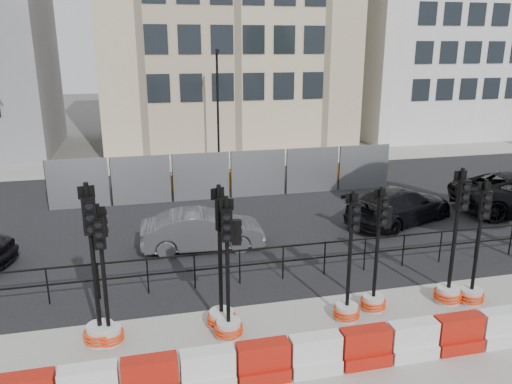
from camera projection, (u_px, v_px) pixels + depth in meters
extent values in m
plane|color=#51514C|center=(296.00, 301.00, 12.55)|extent=(120.00, 120.00, 0.00)
cube|color=gray|center=(343.00, 373.00, 9.74)|extent=(40.00, 6.00, 0.02)
cube|color=black|center=(240.00, 213.00, 19.07)|extent=(40.00, 14.00, 0.03)
cube|color=gray|center=(207.00, 162.00, 27.47)|extent=(40.00, 4.00, 0.02)
cube|color=silver|center=(435.00, 18.00, 34.60)|extent=(12.00, 9.00, 16.00)
cylinder|color=black|center=(48.00, 287.00, 12.19)|extent=(0.04, 0.04, 1.00)
cylinder|color=black|center=(99.00, 282.00, 12.46)|extent=(0.04, 0.04, 1.00)
cylinder|color=black|center=(148.00, 277.00, 12.72)|extent=(0.04, 0.04, 1.00)
cylinder|color=black|center=(195.00, 272.00, 12.99)|extent=(0.04, 0.04, 1.00)
cylinder|color=black|center=(240.00, 267.00, 13.26)|extent=(0.04, 0.04, 1.00)
cylinder|color=black|center=(283.00, 263.00, 13.52)|extent=(0.04, 0.04, 1.00)
cylinder|color=black|center=(325.00, 259.00, 13.79)|extent=(0.04, 0.04, 1.00)
cylinder|color=black|center=(365.00, 255.00, 14.06)|extent=(0.04, 0.04, 1.00)
cylinder|color=black|center=(403.00, 251.00, 14.32)|extent=(0.04, 0.04, 1.00)
cylinder|color=black|center=(440.00, 247.00, 14.59)|extent=(0.04, 0.04, 1.00)
cylinder|color=black|center=(476.00, 243.00, 14.86)|extent=(0.04, 0.04, 1.00)
cylinder|color=black|center=(511.00, 240.00, 15.13)|extent=(0.04, 0.04, 1.00)
cube|color=black|center=(283.00, 246.00, 13.39)|extent=(18.00, 0.04, 0.04)
cube|color=black|center=(283.00, 261.00, 13.51)|extent=(18.00, 0.04, 0.04)
cube|color=#909398|center=(78.00, 184.00, 19.33)|extent=(2.30, 0.05, 2.00)
cylinder|color=black|center=(46.00, 186.00, 19.07)|extent=(0.05, 0.05, 2.00)
cube|color=#909398|center=(141.00, 180.00, 19.86)|extent=(2.30, 0.05, 2.00)
cylinder|color=black|center=(111.00, 182.00, 19.61)|extent=(0.05, 0.05, 2.00)
cube|color=#909398|center=(201.00, 177.00, 20.40)|extent=(2.30, 0.05, 2.00)
cylinder|color=black|center=(173.00, 179.00, 20.14)|extent=(0.05, 0.05, 2.00)
cube|color=#909398|center=(258.00, 174.00, 20.93)|extent=(2.30, 0.05, 2.00)
cylinder|color=black|center=(231.00, 175.00, 20.67)|extent=(0.05, 0.05, 2.00)
cube|color=#909398|center=(312.00, 170.00, 21.46)|extent=(2.30, 0.05, 2.00)
cylinder|color=black|center=(287.00, 172.00, 21.21)|extent=(0.05, 0.05, 2.00)
cube|color=#909398|center=(364.00, 167.00, 22.00)|extent=(2.30, 0.05, 2.00)
cylinder|color=black|center=(339.00, 169.00, 21.74)|extent=(0.05, 0.05, 2.00)
cube|color=orange|center=(132.00, 186.00, 21.34)|extent=(1.00, 0.40, 0.80)
cube|color=orange|center=(179.00, 183.00, 21.79)|extent=(1.00, 0.40, 0.80)
cube|color=orange|center=(224.00, 180.00, 22.23)|extent=(1.00, 0.40, 0.80)
cube|color=orange|center=(268.00, 177.00, 22.68)|extent=(1.00, 0.40, 0.80)
cube|color=orange|center=(309.00, 175.00, 23.12)|extent=(1.00, 0.40, 0.80)
cube|color=orange|center=(349.00, 172.00, 23.57)|extent=(1.00, 0.40, 0.80)
cylinder|color=black|center=(218.00, 109.00, 25.81)|extent=(0.12, 0.12, 6.00)
cube|color=black|center=(217.00, 51.00, 24.76)|extent=(0.12, 0.50, 0.12)
cube|color=silver|center=(89.00, 379.00, 8.73)|extent=(1.00, 0.35, 0.50)
cube|color=red|center=(150.00, 371.00, 8.96)|extent=(1.00, 0.35, 0.50)
cube|color=silver|center=(208.00, 381.00, 9.31)|extent=(1.00, 0.50, 0.30)
cube|color=silver|center=(208.00, 362.00, 9.19)|extent=(1.00, 0.35, 0.50)
cube|color=red|center=(263.00, 373.00, 9.54)|extent=(1.00, 0.50, 0.30)
cube|color=red|center=(263.00, 355.00, 9.43)|extent=(1.00, 0.35, 0.50)
cube|color=silver|center=(315.00, 365.00, 9.77)|extent=(1.00, 0.50, 0.30)
cube|color=silver|center=(315.00, 347.00, 9.66)|extent=(1.00, 0.35, 0.50)
cube|color=red|center=(364.00, 357.00, 10.01)|extent=(1.00, 0.50, 0.30)
cube|color=red|center=(365.00, 340.00, 9.89)|extent=(1.00, 0.35, 0.50)
cube|color=silver|center=(411.00, 350.00, 10.24)|extent=(1.00, 0.50, 0.30)
cube|color=silver|center=(413.00, 333.00, 10.13)|extent=(1.00, 0.35, 0.50)
cube|color=red|center=(456.00, 344.00, 10.47)|extent=(1.00, 0.50, 0.30)
cube|color=red|center=(459.00, 327.00, 10.36)|extent=(1.00, 0.35, 0.50)
cube|color=silver|center=(499.00, 337.00, 10.71)|extent=(1.00, 0.50, 0.30)
cube|color=silver|center=(502.00, 321.00, 10.59)|extent=(1.00, 0.35, 0.50)
cylinder|color=#B9B9B5|center=(110.00, 336.00, 10.69)|extent=(0.52, 0.52, 0.38)
torus|color=#EF380D|center=(110.00, 339.00, 10.71)|extent=(0.62, 0.62, 0.05)
torus|color=#EF380D|center=(110.00, 336.00, 10.69)|extent=(0.62, 0.62, 0.05)
torus|color=#EF380D|center=(109.00, 332.00, 10.67)|extent=(0.62, 0.62, 0.05)
cylinder|color=black|center=(103.00, 270.00, 10.26)|extent=(0.09, 0.09, 2.87)
cube|color=black|center=(99.00, 233.00, 9.90)|extent=(0.23, 0.14, 0.67)
cylinder|color=black|center=(100.00, 244.00, 9.89)|extent=(0.14, 0.05, 0.14)
cylinder|color=black|center=(99.00, 234.00, 9.83)|extent=(0.14, 0.05, 0.14)
cylinder|color=black|center=(98.00, 224.00, 9.77)|extent=(0.14, 0.05, 0.14)
cube|color=black|center=(98.00, 212.00, 9.96)|extent=(0.29, 0.03, 0.23)
cylinder|color=#B9B9B5|center=(101.00, 334.00, 10.70)|extent=(0.59, 0.59, 0.44)
torus|color=#EF380D|center=(101.00, 338.00, 10.72)|extent=(0.71, 0.71, 0.05)
torus|color=#EF380D|center=(101.00, 334.00, 10.70)|extent=(0.71, 0.71, 0.05)
torus|color=#EF380D|center=(100.00, 330.00, 10.67)|extent=(0.71, 0.71, 0.05)
cylinder|color=black|center=(93.00, 259.00, 10.21)|extent=(0.10, 0.10, 3.27)
cube|color=black|center=(89.00, 216.00, 9.81)|extent=(0.29, 0.20, 0.76)
cylinder|color=black|center=(91.00, 229.00, 9.81)|extent=(0.17, 0.08, 0.16)
cylinder|color=black|center=(90.00, 217.00, 9.74)|extent=(0.17, 0.08, 0.16)
cylinder|color=black|center=(89.00, 206.00, 9.67)|extent=(0.17, 0.08, 0.16)
cube|color=black|center=(86.00, 192.00, 9.86)|extent=(0.33, 0.09, 0.26)
cube|color=black|center=(101.00, 223.00, 10.08)|extent=(0.24, 0.18, 0.60)
cylinder|color=#B9B9B5|center=(222.00, 319.00, 11.32)|extent=(0.55, 0.55, 0.41)
torus|color=#EF380D|center=(222.00, 322.00, 11.34)|extent=(0.66, 0.66, 0.05)
torus|color=#EF380D|center=(222.00, 319.00, 11.32)|extent=(0.66, 0.66, 0.05)
torus|color=#EF380D|center=(221.00, 316.00, 11.30)|extent=(0.66, 0.66, 0.05)
cylinder|color=black|center=(220.00, 252.00, 10.86)|extent=(0.09, 0.09, 3.06)
cube|color=black|center=(222.00, 214.00, 10.50)|extent=(0.28, 0.21, 0.71)
cylinder|color=black|center=(224.00, 225.00, 10.50)|extent=(0.16, 0.10, 0.15)
cylinder|color=black|center=(224.00, 215.00, 10.43)|extent=(0.16, 0.10, 0.15)
cylinder|color=black|center=(223.00, 205.00, 10.37)|extent=(0.16, 0.10, 0.15)
cube|color=black|center=(217.00, 193.00, 10.53)|extent=(0.30, 0.12, 0.24)
cylinder|color=#B9B9B5|center=(229.00, 329.00, 10.93)|extent=(0.53, 0.53, 0.39)
torus|color=#EF380D|center=(229.00, 332.00, 10.95)|extent=(0.64, 0.64, 0.05)
torus|color=#EF380D|center=(229.00, 329.00, 10.93)|extent=(0.64, 0.64, 0.05)
torus|color=#EF380D|center=(229.00, 326.00, 10.91)|extent=(0.64, 0.64, 0.05)
cylinder|color=black|center=(227.00, 263.00, 10.49)|extent=(0.09, 0.09, 2.95)
cube|color=black|center=(227.00, 225.00, 10.12)|extent=(0.26, 0.18, 0.69)
cylinder|color=black|center=(227.00, 237.00, 10.11)|extent=(0.15, 0.07, 0.15)
cylinder|color=black|center=(227.00, 227.00, 10.05)|extent=(0.15, 0.07, 0.15)
cylinder|color=black|center=(227.00, 217.00, 9.99)|extent=(0.15, 0.07, 0.15)
cube|color=black|center=(226.00, 204.00, 10.18)|extent=(0.30, 0.08, 0.24)
cube|color=black|center=(236.00, 232.00, 10.31)|extent=(0.22, 0.16, 0.54)
cylinder|color=#B9B9B5|center=(347.00, 312.00, 11.63)|extent=(0.52, 0.52, 0.38)
torus|color=#EF380D|center=(346.00, 315.00, 11.65)|extent=(0.62, 0.62, 0.05)
torus|color=#EF380D|center=(347.00, 312.00, 11.63)|extent=(0.62, 0.62, 0.05)
torus|color=#EF380D|center=(347.00, 309.00, 11.61)|extent=(0.62, 0.62, 0.05)
cylinder|color=black|center=(350.00, 252.00, 11.20)|extent=(0.09, 0.09, 2.86)
cube|color=black|center=(354.00, 217.00, 10.85)|extent=(0.23, 0.13, 0.67)
cylinder|color=black|center=(355.00, 227.00, 10.84)|extent=(0.14, 0.05, 0.14)
cylinder|color=black|center=(356.00, 218.00, 10.78)|extent=(0.14, 0.05, 0.14)
cylinder|color=black|center=(356.00, 209.00, 10.72)|extent=(0.14, 0.05, 0.14)
cube|color=black|center=(352.00, 198.00, 10.90)|extent=(0.29, 0.03, 0.23)
cylinder|color=#B9B9B5|center=(373.00, 303.00, 12.05)|extent=(0.51, 0.51, 0.38)
torus|color=#EF380D|center=(373.00, 306.00, 12.07)|extent=(0.61, 0.61, 0.05)
torus|color=#EF380D|center=(373.00, 303.00, 12.05)|extent=(0.61, 0.61, 0.05)
torus|color=#EF380D|center=(373.00, 300.00, 12.03)|extent=(0.61, 0.61, 0.05)
cylinder|color=black|center=(377.00, 245.00, 11.62)|extent=(0.09, 0.09, 2.83)
cube|color=black|center=(383.00, 212.00, 11.28)|extent=(0.24, 0.15, 0.66)
cylinder|color=black|center=(384.00, 222.00, 11.27)|extent=(0.14, 0.06, 0.14)
cylinder|color=black|center=(384.00, 213.00, 11.21)|extent=(0.14, 0.06, 0.14)
cylinder|color=black|center=(385.00, 204.00, 11.15)|extent=(0.14, 0.06, 0.14)
cube|color=black|center=(380.00, 194.00, 11.33)|extent=(0.28, 0.05, 0.23)
cube|color=black|center=(386.00, 217.00, 11.49)|extent=(0.20, 0.14, 0.52)
cylinder|color=#B9B9B5|center=(448.00, 295.00, 12.40)|extent=(0.57, 0.57, 0.42)
torus|color=#EF380D|center=(447.00, 298.00, 12.43)|extent=(0.68, 0.68, 0.05)
torus|color=#EF380D|center=(448.00, 295.00, 12.40)|extent=(0.68, 0.68, 0.05)
torus|color=#EF380D|center=(448.00, 292.00, 12.38)|extent=(0.68, 0.68, 0.05)
cylinder|color=black|center=(455.00, 232.00, 11.93)|extent=(0.09, 0.09, 3.15)
cube|color=black|center=(463.00, 195.00, 11.54)|extent=(0.25, 0.15, 0.73)
cylinder|color=black|center=(464.00, 206.00, 11.53)|extent=(0.16, 0.05, 0.16)
cylinder|color=black|center=(465.00, 196.00, 11.46)|extent=(0.16, 0.05, 0.16)
cylinder|color=black|center=(467.00, 187.00, 11.40)|extent=(0.16, 0.05, 0.16)
cube|color=black|center=(460.00, 176.00, 11.60)|extent=(0.32, 0.04, 0.25)
cylinder|color=#B9B9B5|center=(471.00, 296.00, 12.38)|extent=(0.52, 0.52, 0.39)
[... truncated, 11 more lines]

